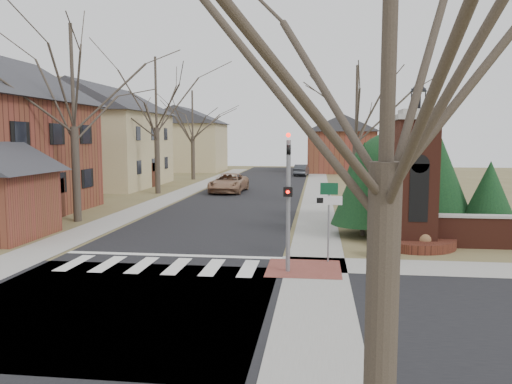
# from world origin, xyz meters

# --- Properties ---
(ground) EXTENTS (120.00, 120.00, 0.00)m
(ground) POSITION_xyz_m (0.00, 0.00, 0.00)
(ground) COLOR brown
(ground) RESTS_ON ground
(main_street) EXTENTS (8.00, 70.00, 0.01)m
(main_street) POSITION_xyz_m (0.00, 22.00, 0.01)
(main_street) COLOR black
(main_street) RESTS_ON ground
(cross_street) EXTENTS (120.00, 8.00, 0.01)m
(cross_street) POSITION_xyz_m (0.00, -3.00, 0.01)
(cross_street) COLOR black
(cross_street) RESTS_ON ground
(crosswalk_zone) EXTENTS (8.00, 2.20, 0.02)m
(crosswalk_zone) POSITION_xyz_m (0.00, 0.80, 0.01)
(crosswalk_zone) COLOR silver
(crosswalk_zone) RESTS_ON ground
(stop_bar) EXTENTS (8.00, 0.35, 0.02)m
(stop_bar) POSITION_xyz_m (0.00, 2.30, 0.01)
(stop_bar) COLOR silver
(stop_bar) RESTS_ON ground
(sidewalk_right_main) EXTENTS (2.00, 60.00, 0.02)m
(sidewalk_right_main) POSITION_xyz_m (5.20, 22.00, 0.01)
(sidewalk_right_main) COLOR gray
(sidewalk_right_main) RESTS_ON ground
(sidewalk_left) EXTENTS (2.00, 60.00, 0.02)m
(sidewalk_left) POSITION_xyz_m (-5.20, 22.00, 0.01)
(sidewalk_left) COLOR gray
(sidewalk_left) RESTS_ON ground
(curb_apron) EXTENTS (2.40, 2.40, 0.02)m
(curb_apron) POSITION_xyz_m (4.80, 1.00, 0.01)
(curb_apron) COLOR brown
(curb_apron) RESTS_ON ground
(traffic_signal_pole) EXTENTS (0.28, 0.41, 4.50)m
(traffic_signal_pole) POSITION_xyz_m (4.30, 0.57, 2.59)
(traffic_signal_pole) COLOR slate
(traffic_signal_pole) RESTS_ON ground
(sign_post) EXTENTS (0.90, 0.07, 2.75)m
(sign_post) POSITION_xyz_m (5.59, 1.99, 1.95)
(sign_post) COLOR slate
(sign_post) RESTS_ON ground
(brick_gate_monument) EXTENTS (3.20, 3.20, 6.47)m
(brick_gate_monument) POSITION_xyz_m (9.00, 4.99, 2.17)
(brick_gate_monument) COLOR #4E2117
(brick_gate_monument) RESTS_ON ground
(house_stucco_left) EXTENTS (9.80, 12.80, 9.28)m
(house_stucco_left) POSITION_xyz_m (-13.50, 27.00, 4.59)
(house_stucco_left) COLOR tan
(house_stucco_left) RESTS_ON ground
(house_distant_left) EXTENTS (10.80, 8.80, 8.53)m
(house_distant_left) POSITION_xyz_m (-12.01, 48.00, 4.25)
(house_distant_left) COLOR tan
(house_distant_left) RESTS_ON ground
(house_distant_right) EXTENTS (8.80, 8.80, 7.30)m
(house_distant_right) POSITION_xyz_m (7.99, 47.99, 3.65)
(house_distant_right) COLOR brown
(house_distant_right) RESTS_ON ground
(evergreen_near) EXTENTS (2.80, 2.80, 4.10)m
(evergreen_near) POSITION_xyz_m (7.20, 7.00, 2.30)
(evergreen_near) COLOR #473D33
(evergreen_near) RESTS_ON ground
(evergreen_mid) EXTENTS (3.40, 3.40, 4.70)m
(evergreen_mid) POSITION_xyz_m (10.50, 8.20, 2.60)
(evergreen_mid) COLOR #473D33
(evergreen_mid) RESTS_ON ground
(evergreen_far) EXTENTS (2.40, 2.40, 3.30)m
(evergreen_far) POSITION_xyz_m (12.50, 7.20, 1.90)
(evergreen_far) COLOR #473D33
(evergreen_far) RESTS_ON ground
(evergreen_mass) EXTENTS (4.80, 4.80, 4.80)m
(evergreen_mass) POSITION_xyz_m (9.00, 9.50, 2.40)
(evergreen_mass) COLOR black
(evergreen_mass) RESTS_ON ground
(bare_tree_0) EXTENTS (8.05, 8.05, 11.15)m
(bare_tree_0) POSITION_xyz_m (-7.00, 9.00, 7.70)
(bare_tree_0) COLOR #473D33
(bare_tree_0) RESTS_ON ground
(bare_tree_1) EXTENTS (8.40, 8.40, 11.64)m
(bare_tree_1) POSITION_xyz_m (-7.00, 22.00, 8.03)
(bare_tree_1) COLOR #473D33
(bare_tree_1) RESTS_ON ground
(bare_tree_2) EXTENTS (7.35, 7.35, 10.19)m
(bare_tree_2) POSITION_xyz_m (-7.50, 35.00, 7.03)
(bare_tree_2) COLOR #473D33
(bare_tree_2) RESTS_ON ground
(bare_tree_3) EXTENTS (7.00, 7.00, 9.70)m
(bare_tree_3) POSITION_xyz_m (7.50, 16.00, 6.69)
(bare_tree_3) COLOR #473D33
(bare_tree_3) RESTS_ON ground
(pickup_truck) EXTENTS (2.64, 5.41, 1.48)m
(pickup_truck) POSITION_xyz_m (-1.71, 23.39, 0.74)
(pickup_truck) COLOR #A07657
(pickup_truck) RESTS_ON ground
(distant_car) EXTENTS (1.70, 4.00, 1.28)m
(distant_car) POSITION_xyz_m (3.40, 41.28, 0.64)
(distant_car) COLOR #373A3F
(distant_car) RESTS_ON ground
(dry_shrub_left) EXTENTS (0.82, 0.82, 0.82)m
(dry_shrub_left) POSITION_xyz_m (7.55, 3.00, 0.41)
(dry_shrub_left) COLOR brown
(dry_shrub_left) RESTS_ON ground
(dry_shrub_right) EXTENTS (0.83, 0.83, 0.83)m
(dry_shrub_right) POSITION_xyz_m (9.30, 4.60, 0.41)
(dry_shrub_right) COLOR brown
(dry_shrub_right) RESTS_ON ground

